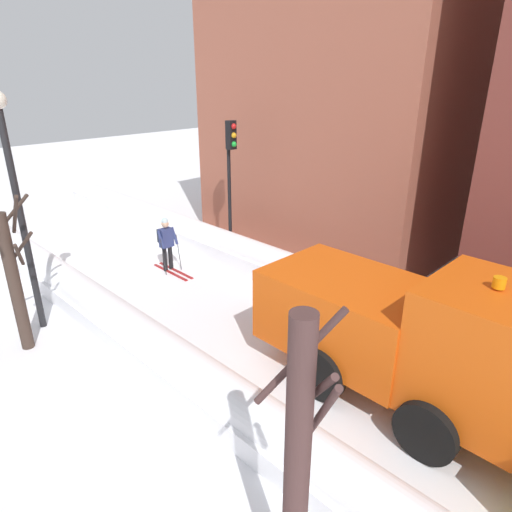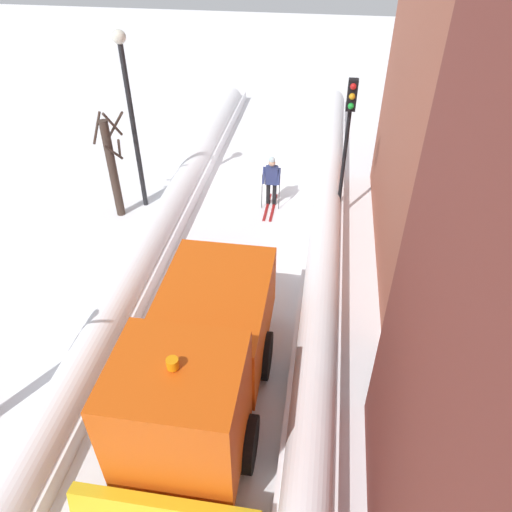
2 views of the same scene
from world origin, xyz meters
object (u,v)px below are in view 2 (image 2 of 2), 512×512
at_px(plow_truck, 200,361).
at_px(bare_tree_near, 113,166).
at_px(street_lamp, 130,105).
at_px(skier, 272,179).
at_px(traffic_light_pole, 348,126).

relative_size(plow_truck, bare_tree_near, 1.59).
bearing_deg(bare_tree_near, street_lamp, -130.57).
relative_size(skier, bare_tree_near, 0.48).
distance_m(plow_truck, bare_tree_near, 8.52).
bearing_deg(plow_truck, street_lamp, -62.86).
xyz_separation_m(plow_truck, bare_tree_near, (4.63, -7.14, 0.34)).
bearing_deg(plow_truck, traffic_light_pole, -108.69).
bearing_deg(plow_truck, bare_tree_near, -57.01).
distance_m(street_lamp, bare_tree_near, 2.01).
height_order(traffic_light_pole, street_lamp, street_lamp).
bearing_deg(skier, bare_tree_near, 15.91).
distance_m(traffic_light_pole, street_lamp, 6.72).
height_order(skier, bare_tree_near, bare_tree_near).
bearing_deg(bare_tree_near, traffic_light_pole, -173.67).
xyz_separation_m(skier, traffic_light_pole, (-2.33, 0.61, 2.26)).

